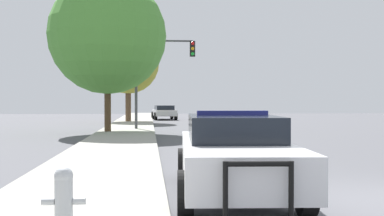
# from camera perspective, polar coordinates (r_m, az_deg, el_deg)

# --- Properties ---
(ground_plane) EXTENTS (110.00, 110.00, 0.00)m
(ground_plane) POSITION_cam_1_polar(r_m,az_deg,el_deg) (9.10, 20.70, -10.18)
(ground_plane) COLOR #4F4F54
(sidewalk_left) EXTENTS (3.00, 110.00, 0.13)m
(sidewalk_left) POSITION_cam_1_polar(r_m,az_deg,el_deg) (8.30, -13.57, -10.78)
(sidewalk_left) COLOR #99968C
(sidewalk_left) RESTS_ON ground_plane
(police_car) EXTENTS (2.30, 5.50, 1.55)m
(police_car) POSITION_cam_1_polar(r_m,az_deg,el_deg) (8.95, 4.93, -5.22)
(police_car) COLOR white
(police_car) RESTS_ON ground_plane
(fire_hydrant) EXTENTS (0.51, 0.22, 0.83)m
(fire_hydrant) POSITION_cam_1_polar(r_m,az_deg,el_deg) (6.00, -14.96, -10.38)
(fire_hydrant) COLOR #B7BCC1
(fire_hydrant) RESTS_ON sidewalk_left
(traffic_light) EXTENTS (3.48, 0.35, 5.21)m
(traffic_light) POSITION_cam_1_polar(r_m,az_deg,el_deg) (27.87, -3.86, 5.12)
(traffic_light) COLOR #424247
(traffic_light) RESTS_ON sidewalk_left
(car_background_distant) EXTENTS (2.32, 4.50, 1.29)m
(car_background_distant) POSITION_cam_1_polar(r_m,az_deg,el_deg) (43.89, -3.33, -0.45)
(car_background_distant) COLOR #B7B7BC
(car_background_distant) RESTS_ON ground_plane
(tree_sidewalk_far) EXTENTS (4.81, 4.81, 6.95)m
(tree_sidewalk_far) POSITION_cam_1_polar(r_m,az_deg,el_deg) (37.89, -7.58, 5.31)
(tree_sidewalk_far) COLOR brown
(tree_sidewalk_far) RESTS_ON sidewalk_left
(tree_sidewalk_mid) EXTENTS (6.13, 6.13, 8.07)m
(tree_sidewalk_mid) POSITION_cam_1_polar(r_m,az_deg,el_deg) (25.68, -9.98, 8.47)
(tree_sidewalk_mid) COLOR #4C3823
(tree_sidewalk_mid) RESTS_ON sidewalk_left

